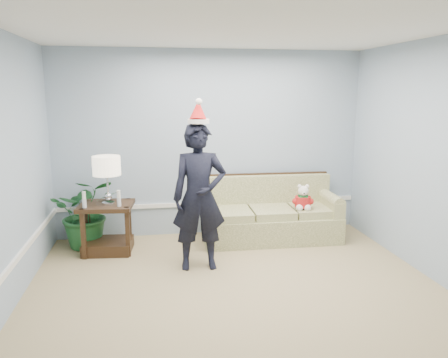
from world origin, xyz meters
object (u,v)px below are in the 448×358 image
table_lamp (107,168)px  houseplant (87,212)px  man (199,197)px  sofa (269,217)px  teddy_bear (303,200)px  side_table (108,233)px

table_lamp → houseplant: 0.79m
man → houseplant: bearing=146.8°
sofa → table_lamp: table_lamp is taller
man → teddy_bear: (1.54, 0.68, -0.27)m
table_lamp → houseplant: bearing=136.8°
sofa → side_table: size_ratio=2.65×
sofa → houseplant: (-2.55, 0.07, 0.16)m
table_lamp → sofa: bearing=6.0°
side_table → table_lamp: bearing=-50.8°
side_table → table_lamp: 0.89m
houseplant → teddy_bear: bearing=-5.7°
sofa → table_lamp: 2.39m
sofa → houseplant: size_ratio=2.02×
sofa → man: size_ratio=1.11×
side_table → houseplant: size_ratio=0.76×
houseplant → teddy_bear: (2.97, -0.29, 0.12)m
houseplant → man: man is taller
side_table → houseplant: bearing=138.0°
sofa → man: man is taller
table_lamp → houseplant: table_lamp is taller
teddy_bear → table_lamp: bearing=-168.0°
houseplant → table_lamp: bearing=-43.2°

